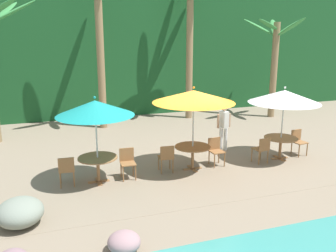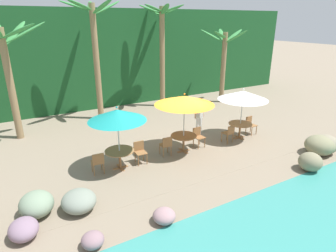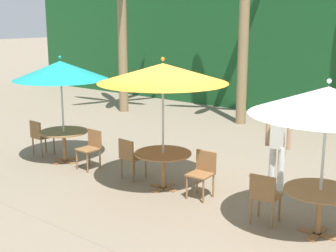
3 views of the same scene
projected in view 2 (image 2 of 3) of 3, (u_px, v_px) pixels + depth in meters
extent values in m
plane|color=gray|center=(181.00, 150.00, 12.50)|extent=(120.00, 120.00, 0.00)
cube|color=gray|center=(181.00, 149.00, 12.50)|extent=(18.00, 5.20, 0.01)
cube|color=#194C23|center=(110.00, 58.00, 18.80)|extent=(28.00, 2.40, 6.00)
ellipsoid|color=gray|center=(79.00, 201.00, 8.45)|extent=(1.01, 1.09, 0.60)
ellipsoid|color=gray|center=(320.00, 145.00, 11.96)|extent=(1.28, 1.18, 0.82)
ellipsoid|color=gray|center=(325.00, 144.00, 12.03)|extent=(1.14, 1.01, 0.82)
ellipsoid|color=gray|center=(36.00, 204.00, 8.24)|extent=(0.96, 1.09, 0.69)
ellipsoid|color=gray|center=(93.00, 240.00, 7.09)|extent=(0.57, 0.58, 0.39)
ellipsoid|color=gray|center=(164.00, 216.00, 7.96)|extent=(0.64, 0.65, 0.40)
ellipsoid|color=gray|center=(310.00, 162.00, 10.68)|extent=(0.86, 0.86, 0.70)
ellipsoid|color=gray|center=(24.00, 229.00, 7.38)|extent=(0.74, 0.88, 0.51)
cylinder|color=silver|center=(119.00, 141.00, 10.56)|extent=(0.04, 0.04, 2.24)
cone|color=teal|center=(117.00, 115.00, 10.20)|extent=(2.12, 2.12, 0.41)
sphere|color=teal|center=(117.00, 107.00, 10.10)|extent=(0.07, 0.07, 0.07)
cube|color=olive|center=(121.00, 168.00, 10.94)|extent=(0.60, 0.12, 0.03)
cube|color=olive|center=(121.00, 168.00, 10.94)|extent=(0.12, 0.60, 0.03)
cylinder|color=olive|center=(120.00, 159.00, 10.82)|extent=(0.09, 0.09, 0.71)
cylinder|color=olive|center=(119.00, 151.00, 10.69)|extent=(1.10, 1.10, 0.03)
cylinder|color=olive|center=(147.00, 159.00, 11.16)|extent=(0.04, 0.04, 0.45)
cylinder|color=olive|center=(138.00, 161.00, 11.01)|extent=(0.04, 0.04, 0.45)
cylinder|color=olive|center=(143.00, 155.00, 11.46)|extent=(0.04, 0.04, 0.45)
cylinder|color=olive|center=(135.00, 157.00, 11.30)|extent=(0.04, 0.04, 0.45)
cube|color=olive|center=(141.00, 153.00, 11.15)|extent=(0.44, 0.44, 0.03)
cube|color=olive|center=(139.00, 146.00, 11.25)|extent=(0.42, 0.05, 0.42)
cylinder|color=olive|center=(92.00, 167.00, 10.59)|extent=(0.04, 0.04, 0.45)
cylinder|color=olive|center=(102.00, 165.00, 10.74)|extent=(0.04, 0.04, 0.45)
cylinder|color=olive|center=(94.00, 171.00, 10.29)|extent=(0.04, 0.04, 0.45)
cylinder|color=olive|center=(104.00, 169.00, 10.44)|extent=(0.04, 0.04, 0.45)
cube|color=olive|center=(97.00, 162.00, 10.43)|extent=(0.44, 0.44, 0.03)
cube|color=olive|center=(98.00, 159.00, 10.19)|extent=(0.42, 0.06, 0.42)
cylinder|color=silver|center=(184.00, 125.00, 11.92)|extent=(0.04, 0.04, 2.38)
cone|color=orange|center=(184.00, 100.00, 11.54)|extent=(2.46, 2.46, 0.36)
sphere|color=orange|center=(185.00, 94.00, 11.45)|extent=(0.07, 0.07, 0.07)
cube|color=olive|center=(183.00, 151.00, 12.33)|extent=(0.60, 0.12, 0.03)
cube|color=olive|center=(183.00, 151.00, 12.33)|extent=(0.12, 0.60, 0.03)
cylinder|color=olive|center=(184.00, 143.00, 12.21)|extent=(0.09, 0.09, 0.71)
cylinder|color=olive|center=(184.00, 136.00, 12.09)|extent=(1.10, 1.10, 0.03)
cylinder|color=olive|center=(205.00, 143.00, 12.64)|extent=(0.04, 0.04, 0.45)
cylinder|color=olive|center=(198.00, 145.00, 12.46)|extent=(0.04, 0.04, 0.45)
cylinder|color=olive|center=(200.00, 140.00, 12.92)|extent=(0.04, 0.04, 0.45)
cylinder|color=olive|center=(193.00, 142.00, 12.74)|extent=(0.04, 0.04, 0.45)
cube|color=olive|center=(199.00, 137.00, 12.60)|extent=(0.44, 0.44, 0.03)
cube|color=olive|center=(197.00, 132.00, 12.69)|extent=(0.42, 0.06, 0.42)
cylinder|color=olive|center=(160.00, 149.00, 12.01)|extent=(0.04, 0.04, 0.45)
cylinder|color=olive|center=(168.00, 148.00, 12.15)|extent=(0.04, 0.04, 0.45)
cylinder|color=olive|center=(163.00, 153.00, 11.70)|extent=(0.04, 0.04, 0.45)
cylinder|color=olive|center=(171.00, 151.00, 11.84)|extent=(0.04, 0.04, 0.45)
cube|color=olive|center=(165.00, 145.00, 11.84)|extent=(0.45, 0.45, 0.03)
cube|color=olive|center=(167.00, 142.00, 11.60)|extent=(0.42, 0.07, 0.42)
cylinder|color=silver|center=(241.00, 116.00, 13.35)|extent=(0.04, 0.04, 2.21)
cone|color=white|center=(243.00, 95.00, 13.00)|extent=(2.29, 2.29, 0.41)
sphere|color=white|center=(244.00, 89.00, 12.90)|extent=(0.07, 0.07, 0.07)
cube|color=olive|center=(239.00, 138.00, 13.73)|extent=(0.60, 0.12, 0.03)
cube|color=olive|center=(239.00, 138.00, 13.73)|extent=(0.12, 0.60, 0.03)
cylinder|color=olive|center=(240.00, 131.00, 13.61)|extent=(0.09, 0.09, 0.71)
cylinder|color=olive|center=(240.00, 124.00, 13.48)|extent=(1.10, 1.10, 0.03)
cylinder|color=olive|center=(256.00, 130.00, 14.08)|extent=(0.04, 0.04, 0.45)
cylinder|color=olive|center=(252.00, 132.00, 13.88)|extent=(0.04, 0.04, 0.45)
cylinder|color=olive|center=(251.00, 128.00, 14.35)|extent=(0.04, 0.04, 0.45)
cylinder|color=olive|center=(246.00, 130.00, 14.16)|extent=(0.04, 0.04, 0.45)
cube|color=olive|center=(252.00, 125.00, 14.03)|extent=(0.46, 0.46, 0.03)
cube|color=olive|center=(249.00, 120.00, 14.12)|extent=(0.42, 0.08, 0.42)
cylinder|color=olive|center=(222.00, 137.00, 13.22)|extent=(0.04, 0.04, 0.45)
cylinder|color=olive|center=(227.00, 136.00, 13.42)|extent=(0.04, 0.04, 0.45)
cylinder|color=olive|center=(227.00, 140.00, 12.95)|extent=(0.04, 0.04, 0.45)
cylinder|color=olive|center=(233.00, 138.00, 13.15)|extent=(0.04, 0.04, 0.45)
cube|color=olive|center=(228.00, 133.00, 13.10)|extent=(0.47, 0.47, 0.03)
cube|color=olive|center=(231.00, 130.00, 12.88)|extent=(0.42, 0.09, 0.42)
cylinder|color=olive|center=(11.00, 86.00, 12.89)|extent=(0.32, 0.32, 5.05)
ellipsoid|color=#388942|center=(26.00, 32.00, 12.52)|extent=(1.79, 0.39, 0.99)
ellipsoid|color=#388942|center=(15.00, 33.00, 13.00)|extent=(1.34, 1.59, 1.09)
ellipsoid|color=#388942|center=(18.00, 31.00, 11.75)|extent=(1.50, 1.66, 0.71)
cylinder|color=olive|center=(97.00, 64.00, 15.39)|extent=(0.32, 0.32, 6.14)
ellipsoid|color=#388942|center=(107.00, 8.00, 14.86)|extent=(1.59, 0.56, 0.80)
ellipsoid|color=#388942|center=(91.00, 9.00, 15.15)|extent=(0.68, 1.54, 0.91)
ellipsoid|color=#388942|center=(75.00, 6.00, 14.32)|extent=(1.62, 1.01, 0.59)
ellipsoid|color=#388942|center=(80.00, 5.00, 13.69)|extent=(1.57, 1.17, 0.56)
ellipsoid|color=#388942|center=(102.00, 6.00, 13.89)|extent=(0.89, 1.59, 0.76)
cylinder|color=olive|center=(162.00, 59.00, 17.83)|extent=(0.32, 0.32, 6.09)
ellipsoid|color=#388942|center=(173.00, 10.00, 17.08)|extent=(1.39, 0.54, 0.64)
ellipsoid|color=#388942|center=(163.00, 11.00, 17.51)|extent=(1.00, 1.31, 0.73)
ellipsoid|color=#388942|center=(155.00, 11.00, 17.38)|extent=(0.53, 1.34, 0.77)
ellipsoid|color=#388942|center=(150.00, 9.00, 16.90)|extent=(1.32, 1.09, 0.59)
ellipsoid|color=#388942|center=(153.00, 8.00, 16.32)|extent=(1.44, 0.79, 0.48)
ellipsoid|color=#388942|center=(165.00, 9.00, 16.20)|extent=(0.68, 1.40, 0.63)
ellipsoid|color=#388942|center=(173.00, 8.00, 16.58)|extent=(1.15, 1.31, 0.52)
cylinder|color=olive|center=(223.00, 68.00, 19.02)|extent=(0.32, 0.32, 4.59)
ellipsoid|color=#388942|center=(234.00, 35.00, 18.80)|extent=(1.63, 0.62, 0.84)
ellipsoid|color=#388942|center=(222.00, 36.00, 19.11)|extent=(1.00, 1.55, 0.93)
ellipsoid|color=#388942|center=(212.00, 36.00, 18.51)|extent=(1.37, 1.36, 0.87)
ellipsoid|color=#388942|center=(220.00, 35.00, 17.60)|extent=(1.65, 1.09, 0.56)
ellipsoid|color=#388942|center=(236.00, 37.00, 17.71)|extent=(0.68, 1.61, 0.88)
cylinder|color=white|center=(197.00, 126.00, 14.05)|extent=(0.13, 0.13, 0.86)
cylinder|color=white|center=(200.00, 125.00, 14.13)|extent=(0.13, 0.13, 0.86)
cube|color=silver|center=(199.00, 112.00, 13.84)|extent=(0.25, 0.36, 0.58)
cylinder|color=tan|center=(195.00, 113.00, 13.76)|extent=(0.08, 0.08, 0.50)
cylinder|color=tan|center=(203.00, 112.00, 13.96)|extent=(0.08, 0.08, 0.50)
sphere|color=tan|center=(200.00, 104.00, 13.70)|extent=(0.21, 0.21, 0.21)
sphere|color=black|center=(200.00, 103.00, 13.68)|extent=(0.18, 0.18, 0.18)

